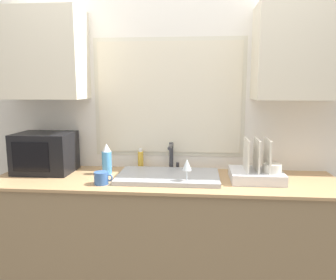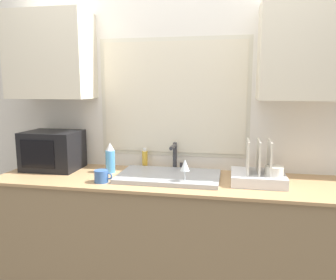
# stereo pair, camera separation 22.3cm
# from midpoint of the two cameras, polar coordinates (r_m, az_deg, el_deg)

# --- Properties ---
(countertop) EXTENTS (2.42, 0.65, 0.90)m
(countertop) POSITION_cam_midpoint_polar(r_m,az_deg,el_deg) (2.48, -3.20, -16.79)
(countertop) COLOR #8C7251
(countertop) RESTS_ON ground_plane
(wall_back) EXTENTS (6.00, 0.38, 2.60)m
(wall_back) POSITION_cam_midpoint_polar(r_m,az_deg,el_deg) (2.53, -2.40, 6.09)
(wall_back) COLOR silver
(wall_back) RESTS_ON ground_plane
(sink_basin) EXTENTS (0.71, 0.43, 0.03)m
(sink_basin) POSITION_cam_midpoint_polar(r_m,az_deg,el_deg) (2.32, -2.69, -6.37)
(sink_basin) COLOR #9EA0A5
(sink_basin) RESTS_ON countertop
(faucet) EXTENTS (0.08, 0.18, 0.22)m
(faucet) POSITION_cam_midpoint_polar(r_m,az_deg,el_deg) (2.50, -1.93, -2.49)
(faucet) COLOR #333338
(faucet) RESTS_ON countertop
(microwave) EXTENTS (0.41, 0.33, 0.30)m
(microwave) POSITION_cam_midpoint_polar(r_m,az_deg,el_deg) (2.67, -22.89, -2.06)
(microwave) COLOR black
(microwave) RESTS_ON countertop
(dish_rack) EXTENTS (0.35, 0.32, 0.29)m
(dish_rack) POSITION_cam_midpoint_polar(r_m,az_deg,el_deg) (2.31, 12.67, -5.39)
(dish_rack) COLOR silver
(dish_rack) RESTS_ON countertop
(spray_bottle) EXTENTS (0.07, 0.07, 0.23)m
(spray_bottle) POSITION_cam_midpoint_polar(r_m,az_deg,el_deg) (2.47, -13.18, -3.35)
(spray_bottle) COLOR #4C99D8
(spray_bottle) RESTS_ON countertop
(soap_bottle) EXTENTS (0.04, 0.04, 0.16)m
(soap_bottle) POSITION_cam_midpoint_polar(r_m,az_deg,el_deg) (2.58, -7.26, -3.47)
(soap_bottle) COLOR gold
(soap_bottle) RESTS_ON countertop
(mug_near_sink) EXTENTS (0.13, 0.09, 0.08)m
(mug_near_sink) POSITION_cam_midpoint_polar(r_m,az_deg,el_deg) (2.24, -14.35, -6.48)
(mug_near_sink) COLOR #335999
(mug_near_sink) RESTS_ON countertop
(wine_glass) EXTENTS (0.06, 0.06, 0.18)m
(wine_glass) POSITION_cam_midpoint_polar(r_m,az_deg,el_deg) (2.13, 0.32, -4.53)
(wine_glass) COLOR silver
(wine_glass) RESTS_ON countertop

